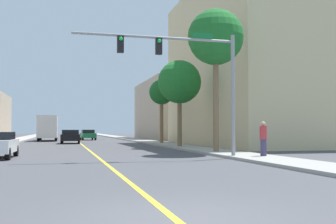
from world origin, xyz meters
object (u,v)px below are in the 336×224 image
palm_mid (179,82)px  car_green (88,135)px  palm_near (216,38)px  car_black (71,136)px  traffic_signal_mast (188,65)px  delivery_truck (48,128)px  pedestrian (263,139)px  palm_far (162,93)px

palm_mid → car_green: bearing=102.5°
palm_near → car_black: size_ratio=2.02×
traffic_signal_mast → palm_mid: 12.55m
palm_mid → car_green: palm_mid is taller
palm_mid → delivery_truck: 26.05m
palm_near → car_green: palm_near is taller
car_green → palm_mid: bearing=-80.2°
car_green → traffic_signal_mast: bearing=-88.6°
pedestrian → palm_far: bearing=49.9°
palm_far → car_black: size_ratio=1.44×
delivery_truck → pedestrian: 38.04m
car_black → pedestrian: (9.32, -25.44, 0.28)m
traffic_signal_mast → palm_far: size_ratio=1.32×
palm_far → pedestrian: 21.37m
delivery_truck → palm_far: bearing=-52.6°
palm_near → palm_mid: palm_near is taller
traffic_signal_mast → palm_mid: (3.04, 12.17, 0.55)m
car_green → pedestrian: 39.78m
car_black → pedestrian: pedestrian is taller
palm_far → car_green: palm_far is taller
car_black → pedestrian: 27.09m
palm_far → delivery_truck: palm_far is taller
palm_far → pedestrian: bearing=-88.9°
palm_mid → car_green: size_ratio=1.54×
traffic_signal_mast → pedestrian: bearing=-9.8°
palm_mid → palm_far: (0.44, 8.12, -0.18)m
palm_mid → car_black: bearing=123.9°
traffic_signal_mast → car_green: (-2.81, 38.54, -4.10)m
traffic_signal_mast → car_green: traffic_signal_mast is taller
palm_near → palm_far: palm_near is taller
palm_near → palm_far: 16.38m
car_black → delivery_truck: size_ratio=0.51×
delivery_truck → traffic_signal_mast: bearing=-77.2°
traffic_signal_mast → palm_far: (3.48, 20.28, 0.37)m
palm_far → palm_mid: bearing=-93.1°
pedestrian → palm_near: bearing=58.5°
traffic_signal_mast → palm_far: 20.58m
palm_mid → traffic_signal_mast: bearing=-104.0°
pedestrian → car_green: bearing=58.5°
car_green → car_black: bearing=-103.5°
palm_far → pedestrian: size_ratio=3.59×
palm_near → delivery_truck: bearing=109.7°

